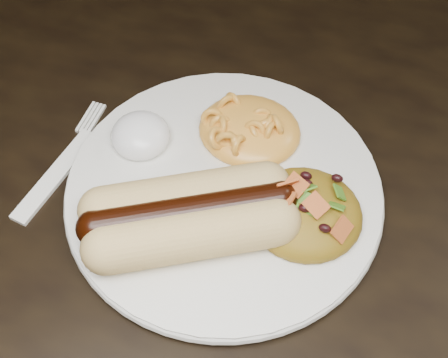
% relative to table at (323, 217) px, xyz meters
% --- Properties ---
extents(table, '(1.60, 0.90, 0.75)m').
position_rel_table_xyz_m(table, '(0.00, 0.00, 0.00)').
color(table, black).
rests_on(table, floor).
extents(plate, '(0.29, 0.29, 0.01)m').
position_rel_table_xyz_m(plate, '(-0.08, -0.07, 0.10)').
color(plate, white).
rests_on(plate, table).
extents(hotdog, '(0.13, 0.12, 0.04)m').
position_rel_table_xyz_m(hotdog, '(-0.09, -0.11, 0.13)').
color(hotdog, '#E5CB78').
rests_on(hotdog, plate).
extents(mac_and_cheese, '(0.11, 0.10, 0.03)m').
position_rel_table_xyz_m(mac_and_cheese, '(-0.08, -0.01, 0.12)').
color(mac_and_cheese, orange).
rests_on(mac_and_cheese, plate).
extents(sour_cream, '(0.05, 0.05, 0.03)m').
position_rel_table_xyz_m(sour_cream, '(-0.16, -0.05, 0.12)').
color(sour_cream, white).
rests_on(sour_cream, plate).
extents(taco_salad, '(0.09, 0.08, 0.04)m').
position_rel_table_xyz_m(taco_salad, '(-0.01, -0.07, 0.12)').
color(taco_salad, '#9D460C').
rests_on(taco_salad, plate).
extents(fork, '(0.04, 0.15, 0.00)m').
position_rel_table_xyz_m(fork, '(-0.21, -0.09, 0.09)').
color(fork, white).
rests_on(fork, table).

